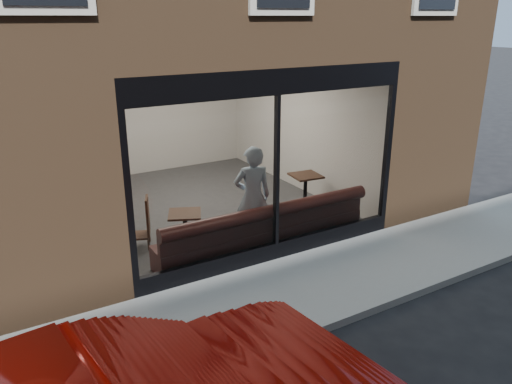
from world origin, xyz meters
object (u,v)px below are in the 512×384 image
banquette (263,238)px  cafe_table_left (185,214)px  person (252,197)px  cafe_table_right (306,176)px  cafe_chair_left (138,235)px

banquette → cafe_table_left: cafe_table_left is taller
person → cafe_table_left: person is taller
cafe_table_left → cafe_table_right: cafe_table_right is taller
cafe_table_left → cafe_chair_left: cafe_table_left is taller
banquette → cafe_chair_left: bearing=147.2°
person → cafe_table_left: size_ratio=3.35×
banquette → cafe_table_left: bearing=154.8°
person → cafe_table_right: size_ratio=3.10×
cafe_chair_left → cafe_table_left: bearing=157.2°
banquette → cafe_table_left: size_ratio=7.28×
cafe_table_left → cafe_table_right: size_ratio=0.92×
person → cafe_table_right: person is taller
cafe_table_left → cafe_table_right: bearing=12.9°
banquette → cafe_chair_left: banquette is taller
banquette → cafe_table_right: (1.84, 1.28, 0.52)m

